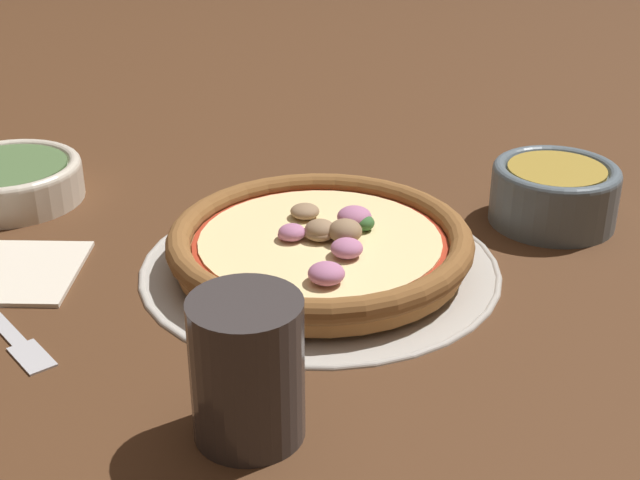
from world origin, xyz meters
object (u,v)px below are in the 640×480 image
pizza (320,244)px  fork (8,330)px  bowl_near (554,191)px  pizza_tray (320,265)px  drinking_cup (247,369)px  bowl_far (8,179)px

pizza → fork: bearing=19.8°
fork → bowl_near: bearing=74.1°
pizza_tray → fork: size_ratio=2.30×
drinking_cup → pizza: bearing=-105.2°
pizza_tray → bowl_far: bowl_far is taller
drinking_cup → pizza_tray: bearing=-105.1°
pizza_tray → bowl_far: 0.36m
drinking_cup → fork: bearing=-35.3°
bowl_far → pizza_tray: bearing=151.3°
pizza → bowl_near: (-0.24, -0.08, 0.01)m
bowl_far → fork: 0.27m
pizza_tray → pizza: bearing=142.3°
pizza_tray → drinking_cup: 0.24m
bowl_near → drinking_cup: 0.43m
bowl_far → fork: bearing=103.0°
bowl_near → fork: bearing=19.6°
bowl_far → drinking_cup: (-0.25, 0.40, 0.03)m
pizza_tray → drinking_cup: bearing=74.9°
pizza → bowl_far: bearing=-28.7°
pizza_tray → fork: (0.25, 0.09, -0.00)m
pizza_tray → bowl_far: bearing=-28.7°
bowl_near → fork: (0.49, 0.17, -0.03)m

